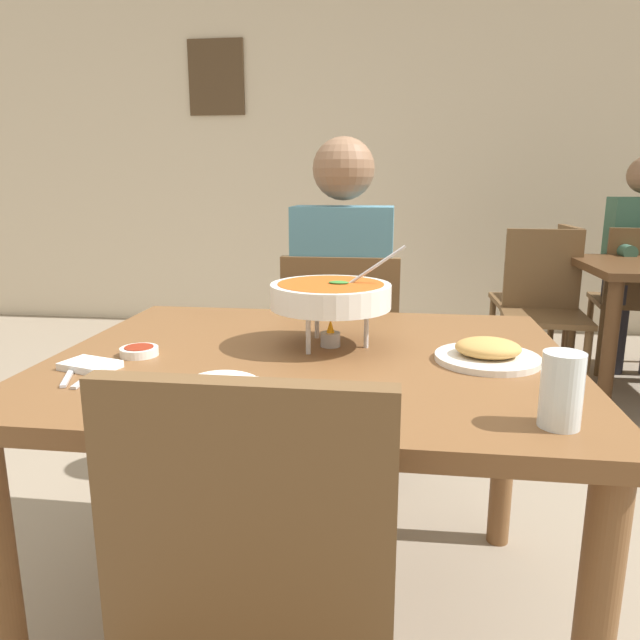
% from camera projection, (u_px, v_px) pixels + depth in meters
% --- Properties ---
extents(ground_plane, '(16.00, 16.00, 0.00)m').
position_uv_depth(ground_plane, '(313.00, 620.00, 1.59)').
color(ground_plane, gray).
extents(cafe_rear_partition, '(10.00, 0.10, 3.00)m').
position_uv_depth(cafe_rear_partition, '(376.00, 137.00, 4.59)').
color(cafe_rear_partition, beige).
rests_on(cafe_rear_partition, ground_plane).
extents(picture_frame_hung, '(0.44, 0.03, 0.56)m').
position_uv_depth(picture_frame_hung, '(216.00, 77.00, 4.59)').
color(picture_frame_hung, '#4C3823').
extents(dining_table_main, '(1.22, 1.00, 0.75)m').
position_uv_depth(dining_table_main, '(312.00, 394.00, 1.45)').
color(dining_table_main, brown).
rests_on(dining_table_main, ground_plane).
extents(chair_diner_main, '(0.44, 0.44, 0.90)m').
position_uv_depth(chair_diner_main, '(342.00, 356.00, 2.24)').
color(chair_diner_main, brown).
rests_on(chair_diner_main, ground_plane).
extents(diner_main, '(0.40, 0.45, 1.31)m').
position_uv_depth(diner_main, '(343.00, 294.00, 2.21)').
color(diner_main, '#2D2D38').
rests_on(diner_main, ground_plane).
extents(curry_bowl, '(0.33, 0.30, 0.26)m').
position_uv_depth(curry_bowl, '(331.00, 296.00, 1.46)').
color(curry_bowl, silver).
rests_on(curry_bowl, dining_table_main).
extents(rice_plate, '(0.24, 0.24, 0.06)m').
position_uv_depth(rice_plate, '(223.00, 392.00, 1.11)').
color(rice_plate, white).
rests_on(rice_plate, dining_table_main).
extents(appetizer_plate, '(0.24, 0.24, 0.06)m').
position_uv_depth(appetizer_plate, '(488.00, 353.00, 1.36)').
color(appetizer_plate, white).
rests_on(appetizer_plate, dining_table_main).
extents(sauce_dish, '(0.09, 0.09, 0.02)m').
position_uv_depth(sauce_dish, '(139.00, 351.00, 1.41)').
color(sauce_dish, white).
rests_on(sauce_dish, dining_table_main).
extents(napkin_folded, '(0.14, 0.11, 0.02)m').
position_uv_depth(napkin_folded, '(90.00, 365.00, 1.31)').
color(napkin_folded, white).
rests_on(napkin_folded, dining_table_main).
extents(fork_utensil, '(0.07, 0.16, 0.01)m').
position_uv_depth(fork_utensil, '(70.00, 374.00, 1.26)').
color(fork_utensil, silver).
rests_on(fork_utensil, dining_table_main).
extents(spoon_utensil, '(0.02, 0.17, 0.01)m').
position_uv_depth(spoon_utensil, '(92.00, 375.00, 1.26)').
color(spoon_utensil, silver).
rests_on(spoon_utensil, dining_table_main).
extents(drink_glass, '(0.07, 0.07, 0.13)m').
position_uv_depth(drink_glass, '(561.00, 394.00, 0.99)').
color(drink_glass, silver).
rests_on(drink_glass, dining_table_main).
extents(chair_bg_left, '(0.49, 0.49, 0.90)m').
position_uv_depth(chair_bg_left, '(637.00, 292.00, 3.55)').
color(chair_bg_left, brown).
rests_on(chair_bg_left, ground_plane).
extents(chair_bg_corner, '(0.47, 0.47, 0.90)m').
position_uv_depth(chair_bg_corner, '(543.00, 301.00, 3.29)').
color(chair_bg_corner, brown).
rests_on(chair_bg_corner, ground_plane).
extents(chair_bg_window, '(0.45, 0.45, 0.90)m').
position_uv_depth(chair_bg_window, '(547.00, 290.00, 3.63)').
color(chair_bg_window, brown).
rests_on(chair_bg_window, ground_plane).
extents(patron_bg_left, '(0.40, 0.45, 1.31)m').
position_uv_depth(patron_bg_left, '(640.00, 252.00, 3.58)').
color(patron_bg_left, '#2D2D38').
rests_on(patron_bg_left, ground_plane).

